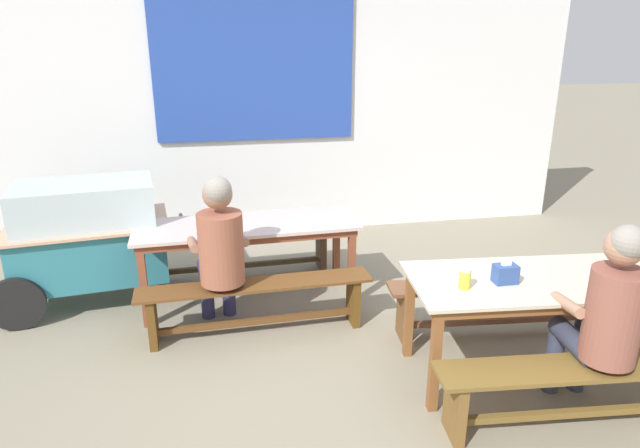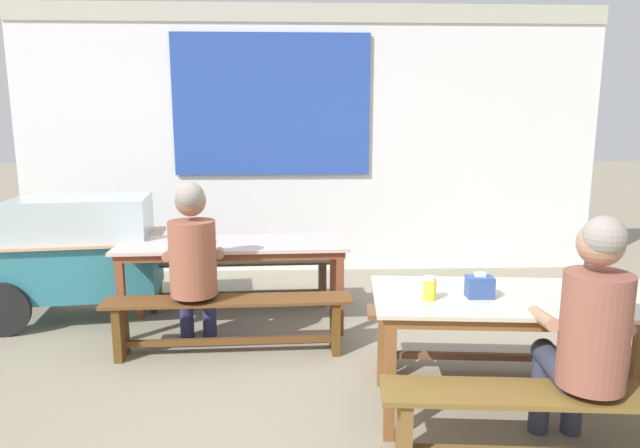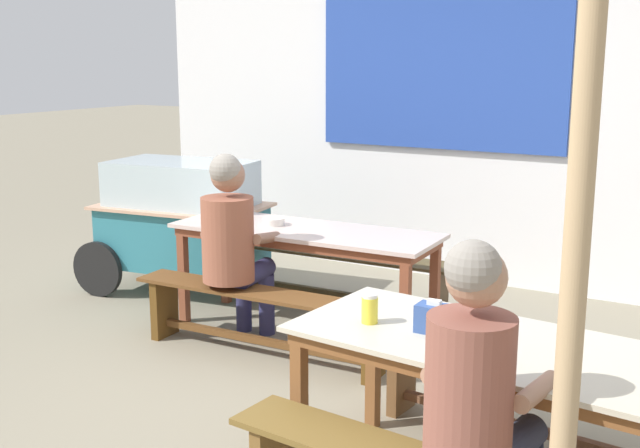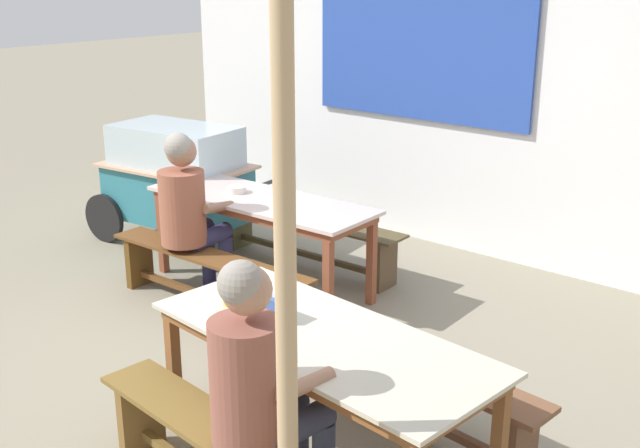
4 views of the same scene
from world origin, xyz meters
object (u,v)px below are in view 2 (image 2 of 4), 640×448
condiment_jar (430,288)px  dining_table_near (529,308)px  soup_bowl (203,240)px  food_cart (83,249)px  person_near_front (587,328)px  bench_near_front (561,418)px  bench_far_front (229,317)px  tissue_box (480,287)px  bench_far_back (240,275)px  dining_table_far (234,251)px  person_left_back_turned (193,257)px  bench_near_back (499,330)px

condiment_jar → dining_table_near: bearing=4.2°
condiment_jar → soup_bowl: size_ratio=0.89×
food_cart → person_near_front: bearing=-34.8°
bench_near_front → bench_far_front: bearing=140.4°
person_near_front → tissue_box: 0.62m
bench_far_back → person_near_front: size_ratio=1.39×
dining_table_far → person_near_front: size_ratio=1.46×
bench_near_front → person_near_front: 0.46m
dining_table_near → bench_far_back: 2.83m
food_cart → bench_near_front: bearing=-36.5°
person_near_front → soup_bowl: person_near_front is taller
bench_far_back → tissue_box: 2.67m
bench_near_front → tissue_box: (-0.25, 0.56, 0.50)m
bench_far_front → food_cart: bearing=147.9°
dining_table_far → bench_far_back: bearing=92.0°
dining_table_far → bench_near_front: size_ratio=1.07×
dining_table_far → person_left_back_turned: 0.57m
food_cart → dining_table_far: bearing=-12.2°
dining_table_far → bench_far_back: 0.68m
bench_near_front → soup_bowl: 2.95m
bench_near_back → soup_bowl: size_ratio=12.23×
bench_far_front → person_near_front: size_ratio=1.41×
bench_far_back → soup_bowl: size_ratio=12.08×
dining_table_far → bench_far_back: size_ratio=1.05×
dining_table_far → person_near_front: (1.95, -2.00, 0.07)m
dining_table_far → bench_far_front: 0.68m
dining_table_far → bench_near_front: dining_table_far is taller
food_cart → tissue_box: size_ratio=11.44×
bench_far_front → bench_near_back: bearing=-10.4°
bench_far_front → dining_table_far: bearing=92.0°
dining_table_near → person_near_front: bearing=-81.9°
bench_far_back → bench_near_front: 3.22m
food_cart → person_left_back_turned: person_left_back_turned is taller
dining_table_far → bench_near_front: 2.78m
bench_far_front → person_left_back_turned: size_ratio=1.41×
bench_far_back → condiment_jar: condiment_jar is taller
bench_near_back → dining_table_near: bearing=-95.1°
condiment_jar → dining_table_far: bearing=129.8°
bench_far_front → food_cart: food_cart is taller
bench_far_front → bench_far_back: bearing=92.0°
dining_table_near → person_left_back_turned: person_left_back_turned is taller
tissue_box → bench_near_front: bearing=-65.7°
bench_far_front → tissue_box: (1.56, -0.94, 0.51)m
dining_table_far → soup_bowl: soup_bowl is taller
dining_table_far → bench_near_front: bearing=-48.5°
person_left_back_turned → condiment_jar: size_ratio=9.77×
tissue_box → soup_bowl: 2.36m
bench_far_back → tissue_box: (1.59, -2.08, 0.51)m
person_near_front → condiment_jar: (-0.67, 0.47, 0.07)m
soup_bowl → bench_far_back: bearing=68.8°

